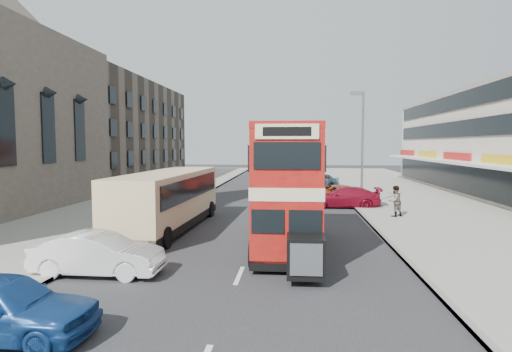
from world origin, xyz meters
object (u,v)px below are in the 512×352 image
at_px(street_lamp, 361,140).
at_px(pedestrian_near, 395,201).
at_px(cyclist, 328,191).
at_px(car_left_front, 98,254).
at_px(car_left_near, 1,306).
at_px(bus_second, 301,165).
at_px(coach, 168,198).
at_px(bus_main, 288,187).
at_px(car_right_c, 318,180).
at_px(car_right_b, 334,193).
at_px(car_right_a, 344,197).

relative_size(street_lamp, pedestrian_near, 4.33).
distance_m(street_lamp, cyclist, 6.72).
xyz_separation_m(street_lamp, car_left_front, (-11.32, -16.36, -4.06)).
height_order(car_left_near, cyclist, cyclist).
distance_m(bus_second, coach, 20.53).
distance_m(bus_main, car_left_front, 7.90).
bearing_deg(bus_main, cyclist, -100.62).
bearing_deg(bus_second, car_right_c, -118.08).
relative_size(car_left_front, pedestrian_near, 2.35).
distance_m(car_right_b, pedestrian_near, 7.88).
distance_m(bus_second, car_left_near, 32.60).
xyz_separation_m(street_lamp, bus_second, (-3.96, 10.62, -2.28)).
bearing_deg(car_left_near, car_right_c, -13.01).
relative_size(car_left_near, car_right_b, 0.94).
bearing_deg(street_lamp, car_left_near, -118.36).
xyz_separation_m(bus_main, cyclist, (3.06, 17.07, -2.01)).
bearing_deg(bus_main, pedestrian_near, -129.47).
distance_m(bus_main, coach, 7.30).
bearing_deg(coach, cyclist, 57.57).
height_order(car_left_front, car_right_c, car_right_c).
distance_m(car_right_a, cyclist, 5.01).
xyz_separation_m(car_left_front, cyclist, (9.44, 21.31, -0.07)).
distance_m(car_left_near, cyclist, 27.71).
distance_m(street_lamp, car_left_near, 24.29).
xyz_separation_m(coach, car_left_near, (-0.14, -12.52, -0.90)).
height_order(pedestrian_near, cyclist, pedestrian_near).
relative_size(bus_main, car_right_c, 2.13).
xyz_separation_m(bus_main, coach, (-6.30, 3.56, -1.01)).
relative_size(car_left_near, car_right_c, 1.03).
xyz_separation_m(car_right_b, car_right_c, (-0.54, 11.31, 0.08)).
bearing_deg(pedestrian_near, car_right_c, -109.89).
relative_size(bus_main, car_left_near, 2.07).
distance_m(coach, car_right_a, 13.27).
distance_m(pedestrian_near, cyclist, 9.84).
bearing_deg(street_lamp, bus_main, -112.21).
bearing_deg(car_right_b, car_left_near, -19.46).
xyz_separation_m(car_right_b, pedestrian_near, (2.93, -7.30, 0.43)).
distance_m(car_left_near, pedestrian_near, 21.05).
relative_size(coach, cyclist, 5.39).
xyz_separation_m(car_left_near, pedestrian_near, (12.74, 16.75, 0.33)).
bearing_deg(car_left_front, street_lamp, -34.08).
distance_m(car_right_c, cyclist, 9.33).
height_order(bus_main, bus_second, bus_main).
bearing_deg(car_left_front, bus_second, -14.64).
relative_size(bus_second, car_left_near, 1.95).
distance_m(bus_second, car_right_c, 4.47).
distance_m(street_lamp, pedestrian_near, 5.85).
xyz_separation_m(coach, car_right_a, (10.10, 8.55, -0.92)).
xyz_separation_m(car_left_front, pedestrian_near, (12.69, 12.03, 0.36)).
bearing_deg(car_right_a, cyclist, -169.19).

